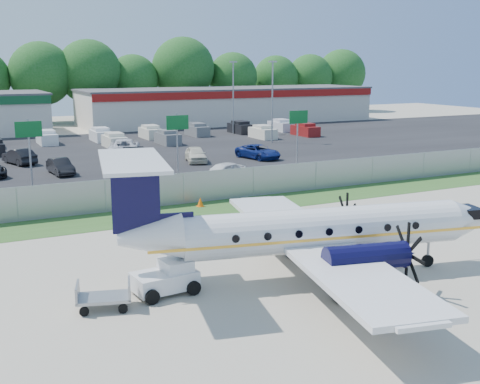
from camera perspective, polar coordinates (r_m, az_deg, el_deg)
name	(u,v)px	position (r m, az deg, el deg)	size (l,w,h in m)	color
ground	(302,270)	(26.39, 5.87, -7.33)	(170.00, 170.00, 0.00)	#AFA794
grass_verge	(196,210)	(36.66, -4.19, -1.75)	(170.00, 4.00, 0.02)	#2D561E
access_road	(158,189)	(43.06, -7.75, 0.25)	(170.00, 8.00, 0.02)	black
parking_lot	(91,152)	(63.04, -13.97, 3.73)	(170.00, 32.00, 0.02)	black
perimeter_fence	(184,188)	(38.25, -5.36, 0.34)	(120.00, 0.06, 1.99)	gray
building_east	(229,105)	(92.05, -1.09, 8.24)	(44.40, 12.40, 5.24)	beige
sign_left	(29,139)	(44.50, -19.37, 4.76)	(1.80, 0.26, 5.00)	gray
sign_mid	(177,131)	(47.13, -5.95, 5.74)	(1.80, 0.26, 5.00)	gray
sign_right	(298,125)	(52.01, 5.53, 6.34)	(1.80, 0.26, 5.00)	gray
light_pole_ne	(272,96)	(67.88, 3.09, 9.07)	(0.90, 0.35, 9.09)	gray
light_pole_se	(233,92)	(76.73, -0.65, 9.43)	(0.90, 0.35, 9.09)	gray
tree_line	(39,123)	(96.31, -18.49, 6.22)	(112.00, 6.00, 14.00)	#184D16
aircraft	(315,230)	(24.96, 7.16, -3.59)	(17.32, 16.97, 5.29)	silver
pushback_tug	(167,278)	(23.69, -6.93, -8.06)	(2.53, 1.92, 1.30)	silver
baggage_cart_near	(104,297)	(22.64, -12.79, -9.65)	(2.18, 1.65, 1.01)	gray
baggage_cart_far	(343,245)	(28.39, 9.72, -4.98)	(2.11, 1.34, 1.08)	gray
cone_port_wing	(394,302)	(22.87, 14.38, -10.07)	(0.40, 0.40, 0.56)	#FE6508
cone_starboard_wing	(200,202)	(37.59, -3.78, -0.96)	(0.43, 0.43, 0.61)	#FE6508
road_car_mid	(223,181)	(45.72, -1.65, 1.03)	(1.70, 4.21, 1.44)	silver
parked_car_b	(61,174)	(50.65, -16.62, 1.61)	(1.37, 3.94, 1.30)	black
parked_car_c	(137,168)	(52.51, -9.70, 2.30)	(2.15, 5.29, 1.53)	black
parked_car_d	(196,162)	(54.77, -4.20, 2.84)	(1.67, 4.16, 1.42)	beige
parked_car_e	(258,159)	(56.65, 1.73, 3.17)	(2.21, 4.79, 1.33)	navy
parked_car_f	(20,164)	(56.93, -20.15, 2.48)	(1.48, 4.25, 1.40)	black
parked_car_g	(125,156)	(59.26, -10.88, 3.35)	(2.86, 6.20, 1.72)	silver
far_parking_rows	(80,146)	(67.89, -14.90, 4.25)	(56.00, 10.00, 1.60)	gray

